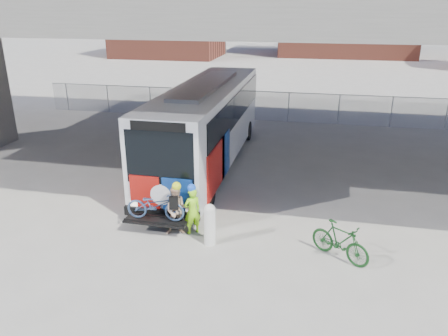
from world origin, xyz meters
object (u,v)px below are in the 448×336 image
(bus, at_px, (207,119))
(bike_parked, at_px, (340,241))
(cyclist_hivis, at_px, (192,210))
(bollard, at_px, (210,223))
(cyclist_tan, at_px, (177,210))

(bus, xyz_separation_m, bike_parked, (5.61, -6.89, -1.55))
(cyclist_hivis, height_order, bike_parked, cyclist_hivis)
(cyclist_hivis, bearing_deg, bus, -120.36)
(bollard, height_order, cyclist_tan, cyclist_tan)
(bus, relative_size, cyclist_tan, 7.29)
(bus, distance_m, cyclist_hivis, 6.54)
(cyclist_tan, bearing_deg, bollard, -38.03)
(bus, relative_size, cyclist_hivis, 7.66)
(bus, bearing_deg, bike_parked, -50.82)
(bus, distance_m, bike_parked, 9.02)
(cyclist_hivis, height_order, cyclist_tan, cyclist_tan)
(cyclist_hivis, xyz_separation_m, bike_parked, (4.50, -0.58, -0.25))
(bollard, xyz_separation_m, cyclist_tan, (-1.14, 0.41, 0.13))
(cyclist_hivis, relative_size, cyclist_tan, 0.95)
(cyclist_tan, height_order, bike_parked, cyclist_tan)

